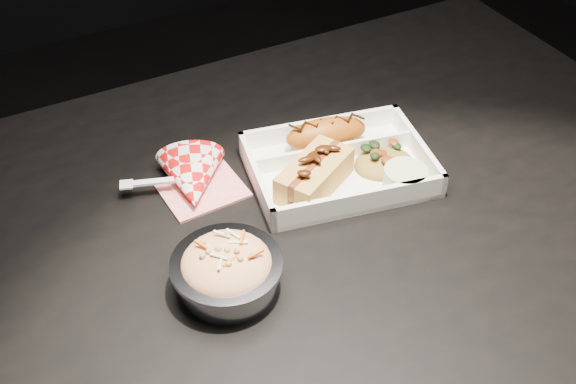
{
  "coord_description": "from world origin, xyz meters",
  "views": [
    {
      "loc": [
        -0.37,
        -0.64,
        1.41
      ],
      "look_at": [
        -0.04,
        -0.03,
        0.81
      ],
      "focal_mm": 45.0,
      "sensor_mm": 36.0,
      "label": 1
    }
  ],
  "objects_px": {
    "dining_table": "(305,249)",
    "fried_pastry": "(326,134)",
    "napkin_fork": "(193,180)",
    "foil_coleslaw_cup": "(227,269)",
    "food_tray": "(338,168)",
    "hotdog": "(315,173)"
  },
  "relations": [
    {
      "from": "dining_table",
      "to": "food_tray",
      "type": "bearing_deg",
      "value": 25.72
    },
    {
      "from": "fried_pastry",
      "to": "foil_coleslaw_cup",
      "type": "relative_size",
      "value": 0.91
    },
    {
      "from": "dining_table",
      "to": "hotdog",
      "type": "relative_size",
      "value": 9.0
    },
    {
      "from": "dining_table",
      "to": "food_tray",
      "type": "distance_m",
      "value": 0.13
    },
    {
      "from": "food_tray",
      "to": "fried_pastry",
      "type": "distance_m",
      "value": 0.06
    },
    {
      "from": "food_tray",
      "to": "fried_pastry",
      "type": "bearing_deg",
      "value": 90.0
    },
    {
      "from": "food_tray",
      "to": "fried_pastry",
      "type": "xyz_separation_m",
      "value": [
        0.01,
        0.05,
        0.02
      ]
    },
    {
      "from": "dining_table",
      "to": "fried_pastry",
      "type": "xyz_separation_m",
      "value": [
        0.08,
        0.09,
        0.12
      ]
    },
    {
      "from": "napkin_fork",
      "to": "hotdog",
      "type": "bearing_deg",
      "value": -10.37
    },
    {
      "from": "dining_table",
      "to": "napkin_fork",
      "type": "xyz_separation_m",
      "value": [
        -0.13,
        0.1,
        0.11
      ]
    },
    {
      "from": "napkin_fork",
      "to": "fried_pastry",
      "type": "bearing_deg",
      "value": 15.87
    },
    {
      "from": "fried_pastry",
      "to": "napkin_fork",
      "type": "relative_size",
      "value": 0.75
    },
    {
      "from": "dining_table",
      "to": "napkin_fork",
      "type": "relative_size",
      "value": 7.32
    },
    {
      "from": "hotdog",
      "to": "napkin_fork",
      "type": "bearing_deg",
      "value": 121.92
    },
    {
      "from": "foil_coleslaw_cup",
      "to": "napkin_fork",
      "type": "relative_size",
      "value": 0.82
    },
    {
      "from": "hotdog",
      "to": "fried_pastry",
      "type": "bearing_deg",
      "value": 21.0
    },
    {
      "from": "fried_pastry",
      "to": "napkin_fork",
      "type": "xyz_separation_m",
      "value": [
        -0.21,
        0.01,
        -0.01
      ]
    },
    {
      "from": "hotdog",
      "to": "food_tray",
      "type": "bearing_deg",
      "value": -9.47
    },
    {
      "from": "dining_table",
      "to": "hotdog",
      "type": "distance_m",
      "value": 0.13
    },
    {
      "from": "dining_table",
      "to": "food_tray",
      "type": "xyz_separation_m",
      "value": [
        0.07,
        0.03,
        0.1
      ]
    },
    {
      "from": "dining_table",
      "to": "foil_coleslaw_cup",
      "type": "bearing_deg",
      "value": -150.31
    },
    {
      "from": "food_tray",
      "to": "napkin_fork",
      "type": "bearing_deg",
      "value": 173.1
    }
  ]
}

